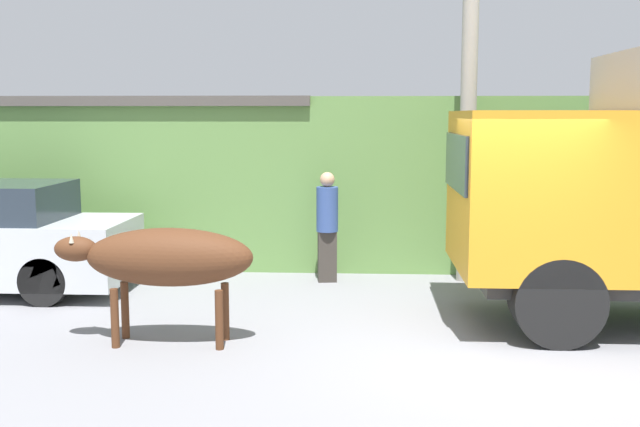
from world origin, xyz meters
name	(u,v)px	position (x,y,z in m)	size (l,w,h in m)	color
ground_plane	(481,350)	(0.00, 0.00, 0.00)	(60.00, 60.00, 0.00)	gray
hillside_embankment	(429,172)	(0.00, 6.77, 1.42)	(32.00, 5.83, 2.83)	#608C47
building_backdrop	(137,177)	(-5.32, 5.11, 1.43)	(6.38, 2.70, 2.84)	#8CC69E
brown_cow	(165,258)	(-3.47, 0.03, 0.97)	(2.23, 0.65, 1.31)	#512D19
pedestrian_on_hill	(327,222)	(-1.83, 3.26, 0.93)	(0.38, 0.38, 1.68)	#38332D
utility_pole	(469,98)	(0.28, 3.46, 2.79)	(0.90, 0.24, 5.36)	#9E998E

